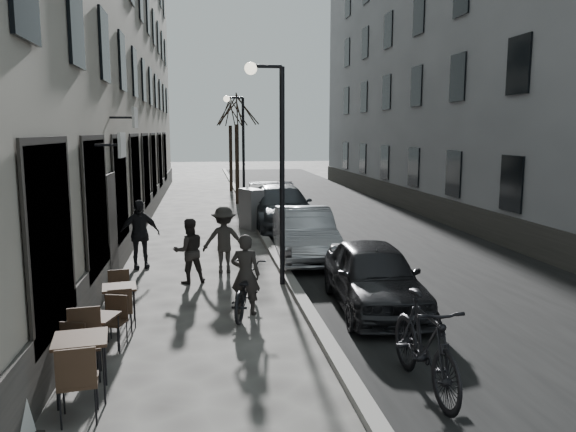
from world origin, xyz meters
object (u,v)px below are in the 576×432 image
object	(u,v)px
car_near	(374,276)
utility_cabinet	(251,209)
streetlamp_far	(239,141)
tree_far	(230,112)
pedestrian_mid	(224,240)
pedestrian_far	(139,234)
tree_near	(236,108)
moped	(425,344)
bistro_set_a	(82,361)
bistro_set_c	(120,301)
sign_board	(11,412)
pedestrian_near	(189,251)
car_mid	(304,234)
streetlamp_near	(275,150)
car_far	(281,207)
bicycle	(246,290)
bistro_set_b	(97,333)

from	to	relation	value
car_near	utility_cabinet	bearing A→B (deg)	102.80
streetlamp_far	tree_far	size ratio (longest dim) A/B	0.89
pedestrian_mid	pedestrian_far	size ratio (longest dim) A/B	0.94
tree_far	pedestrian_mid	world-z (taller)	tree_far
tree_near	moped	bearing A→B (deg)	-86.51
bistro_set_a	bistro_set_c	xyz separation A→B (m)	(0.10, 2.92, -0.07)
pedestrian_mid	pedestrian_far	xyz separation A→B (m)	(-2.18, 0.78, 0.06)
sign_board	pedestrian_near	size ratio (longest dim) A/B	0.70
car_mid	streetlamp_near	bearing A→B (deg)	-111.64
streetlamp_near	car_far	size ratio (longest dim) A/B	0.96
bistro_set_c	pedestrian_near	world-z (taller)	pedestrian_near
sign_board	streetlamp_far	bearing A→B (deg)	88.88
tree_near	pedestrian_near	distance (m)	15.20
bicycle	car_near	size ratio (longest dim) A/B	0.46
tree_far	car_far	size ratio (longest dim) A/B	1.07
moped	tree_near	bearing A→B (deg)	92.54
bicycle	bistro_set_a	bearing A→B (deg)	68.88
sign_board	pedestrian_mid	bearing A→B (deg)	81.40
car_far	moped	bearing A→B (deg)	-90.82
pedestrian_far	moped	size ratio (longest dim) A/B	0.81
sign_board	bicycle	xyz separation A→B (m)	(2.99, 4.35, 0.05)
streetlamp_near	sign_board	xyz separation A→B (m)	(-3.84, -6.41, -2.72)
bistro_set_c	pedestrian_mid	xyz separation A→B (m)	(2.08, 3.67, 0.40)
pedestrian_mid	pedestrian_far	distance (m)	2.31
pedestrian_near	moped	xyz separation A→B (m)	(3.33, -6.19, -0.10)
tree_far	bistro_set_c	bearing A→B (deg)	-98.01
streetlamp_far	car_far	xyz separation A→B (m)	(1.24, -4.12, -2.39)
bistro_set_c	car_near	world-z (taller)	car_near
utility_cabinet	bicycle	world-z (taller)	utility_cabinet
bistro_set_c	bicycle	size ratio (longest dim) A/B	0.82
moped	sign_board	bearing A→B (deg)	-173.58
bistro_set_b	car_near	bearing A→B (deg)	37.36
sign_board	pedestrian_near	world-z (taller)	pedestrian_near
streetlamp_near	bistro_set_a	bearing A→B (deg)	-122.23
tree_far	pedestrian_mid	xyz separation A→B (m)	(-1.20, -19.65, -3.82)
car_mid	moped	size ratio (longest dim) A/B	1.94
streetlamp_far	bistro_set_b	world-z (taller)	streetlamp_far
streetlamp_near	utility_cabinet	world-z (taller)	streetlamp_near
streetlamp_near	tree_far	world-z (taller)	tree_far
car_mid	bistro_set_c	bearing A→B (deg)	-128.91
car_near	car_far	world-z (taller)	car_far
bicycle	car_near	bearing A→B (deg)	-164.87
tree_far	moped	world-z (taller)	tree_far
streetlamp_far	bistro_set_b	xyz separation A→B (m)	(-3.34, -15.93, -2.73)
tree_near	utility_cabinet	bearing A→B (deg)	-89.64
utility_cabinet	pedestrian_far	world-z (taller)	pedestrian_far
pedestrian_far	car_near	size ratio (longest dim) A/B	0.45
tree_near	utility_cabinet	world-z (taller)	tree_near
pedestrian_mid	car_near	size ratio (longest dim) A/B	0.42
pedestrian_far	car_far	xyz separation A→B (m)	(4.55, 5.76, -0.13)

